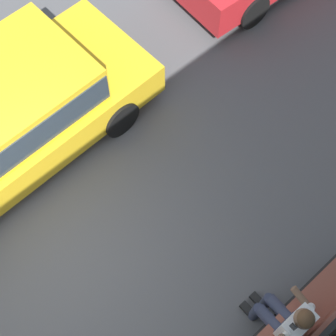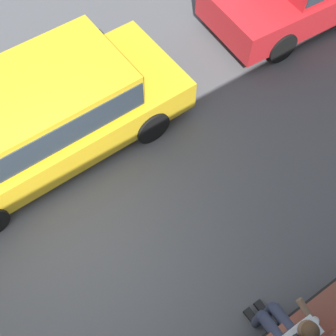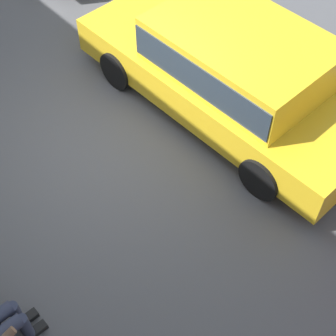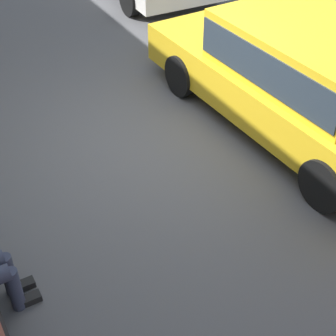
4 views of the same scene
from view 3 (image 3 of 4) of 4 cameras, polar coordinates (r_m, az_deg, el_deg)
ground_plane at (r=7.32m, az=-6.29°, el=2.85°), size 60.00×60.00×0.00m
parked_car_mid at (r=7.30m, az=7.16°, el=10.99°), size 4.63×2.03×1.41m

